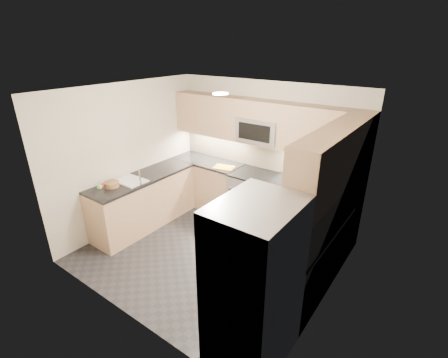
# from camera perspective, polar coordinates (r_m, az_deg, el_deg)

# --- Properties ---
(floor) EXTENTS (3.60, 3.20, 0.00)m
(floor) POSITION_cam_1_polar(r_m,az_deg,el_deg) (5.29, -2.28, -12.76)
(floor) COLOR #232328
(floor) RESTS_ON ground
(ceiling) EXTENTS (3.60, 3.20, 0.02)m
(ceiling) POSITION_cam_1_polar(r_m,az_deg,el_deg) (4.33, -2.81, 15.13)
(ceiling) COLOR beige
(ceiling) RESTS_ON wall_back
(wall_back) EXTENTS (3.60, 0.02, 2.50)m
(wall_back) POSITION_cam_1_polar(r_m,az_deg,el_deg) (5.92, 7.13, 4.74)
(wall_back) COLOR beige
(wall_back) RESTS_ON floor
(wall_front) EXTENTS (3.60, 0.02, 2.50)m
(wall_front) POSITION_cam_1_polar(r_m,az_deg,el_deg) (3.70, -18.22, -8.22)
(wall_front) COLOR beige
(wall_front) RESTS_ON floor
(wall_left) EXTENTS (0.02, 3.20, 2.50)m
(wall_left) POSITION_cam_1_polar(r_m,az_deg,el_deg) (5.89, -16.44, 3.85)
(wall_left) COLOR beige
(wall_left) RESTS_ON floor
(wall_right) EXTENTS (0.02, 3.20, 2.50)m
(wall_right) POSITION_cam_1_polar(r_m,az_deg,el_deg) (3.93, 18.73, -6.34)
(wall_right) COLOR beige
(wall_right) RESTS_ON floor
(base_cab_back_left) EXTENTS (1.42, 0.60, 0.90)m
(base_cab_back_left) POSITION_cam_1_polar(r_m,az_deg,el_deg) (6.55, -2.85, -0.79)
(base_cab_back_left) COLOR tan
(base_cab_back_left) RESTS_ON floor
(base_cab_back_right) EXTENTS (1.42, 0.60, 0.90)m
(base_cab_back_right) POSITION_cam_1_polar(r_m,az_deg,el_deg) (5.58, 15.04, -6.09)
(base_cab_back_right) COLOR tan
(base_cab_back_right) RESTS_ON floor
(base_cab_right) EXTENTS (0.60, 1.70, 0.90)m
(base_cab_right) POSITION_cam_1_polar(r_m,az_deg,el_deg) (4.55, 14.37, -13.39)
(base_cab_right) COLOR tan
(base_cab_right) RESTS_ON floor
(base_cab_peninsula) EXTENTS (0.60, 2.00, 0.90)m
(base_cab_peninsula) POSITION_cam_1_polar(r_m,az_deg,el_deg) (5.98, -13.78, -3.93)
(base_cab_peninsula) COLOR tan
(base_cab_peninsula) RESTS_ON floor
(countertop_back_left) EXTENTS (1.42, 0.63, 0.04)m
(countertop_back_left) POSITION_cam_1_polar(r_m,az_deg,el_deg) (6.37, -2.94, 3.07)
(countertop_back_left) COLOR black
(countertop_back_left) RESTS_ON base_cab_back_left
(countertop_back_right) EXTENTS (1.42, 0.63, 0.04)m
(countertop_back_right) POSITION_cam_1_polar(r_m,az_deg,el_deg) (5.38, 15.55, -1.71)
(countertop_back_right) COLOR black
(countertop_back_right) RESTS_ON base_cab_back_right
(countertop_right) EXTENTS (0.63, 1.70, 0.04)m
(countertop_right) POSITION_cam_1_polar(r_m,az_deg,el_deg) (4.29, 14.99, -8.32)
(countertop_right) COLOR black
(countertop_right) RESTS_ON base_cab_right
(countertop_peninsula) EXTENTS (0.63, 2.00, 0.04)m
(countertop_peninsula) POSITION_cam_1_polar(r_m,az_deg,el_deg) (5.78, -14.22, 0.22)
(countertop_peninsula) COLOR black
(countertop_peninsula) RESTS_ON base_cab_peninsula
(upper_cab_back) EXTENTS (3.60, 0.35, 0.75)m
(upper_cab_back) POSITION_cam_1_polar(r_m,az_deg,el_deg) (5.62, 6.54, 9.86)
(upper_cab_back) COLOR tan
(upper_cab_back) RESTS_ON wall_back
(upper_cab_right) EXTENTS (0.35, 1.95, 0.75)m
(upper_cab_right) POSITION_cam_1_polar(r_m,az_deg,el_deg) (3.98, 18.65, 3.21)
(upper_cab_right) COLOR tan
(upper_cab_right) RESTS_ON wall_right
(backsplash_back) EXTENTS (3.60, 0.01, 0.51)m
(backsplash_back) POSITION_cam_1_polar(r_m,az_deg,el_deg) (5.94, 7.08, 4.22)
(backsplash_back) COLOR tan
(backsplash_back) RESTS_ON wall_back
(backsplash_right) EXTENTS (0.01, 2.30, 0.51)m
(backsplash_right) POSITION_cam_1_polar(r_m,az_deg,el_deg) (4.34, 20.46, -4.49)
(backsplash_right) COLOR tan
(backsplash_right) RESTS_ON wall_right
(gas_range) EXTENTS (0.76, 0.65, 0.91)m
(gas_range) POSITION_cam_1_polar(r_m,az_deg,el_deg) (5.96, 5.23, -3.32)
(gas_range) COLOR #999CA1
(gas_range) RESTS_ON floor
(range_cooktop) EXTENTS (0.76, 0.65, 0.03)m
(range_cooktop) POSITION_cam_1_polar(r_m,az_deg,el_deg) (5.77, 5.39, 0.77)
(range_cooktop) COLOR black
(range_cooktop) RESTS_ON gas_range
(oven_door_glass) EXTENTS (0.62, 0.02, 0.45)m
(oven_door_glass) POSITION_cam_1_polar(r_m,az_deg,el_deg) (5.71, 3.51, -4.56)
(oven_door_glass) COLOR black
(oven_door_glass) RESTS_ON gas_range
(oven_handle) EXTENTS (0.60, 0.02, 0.02)m
(oven_handle) POSITION_cam_1_polar(r_m,az_deg,el_deg) (5.58, 3.47, -2.18)
(oven_handle) COLOR #B2B5BA
(oven_handle) RESTS_ON gas_range
(microwave) EXTENTS (0.76, 0.40, 0.40)m
(microwave) POSITION_cam_1_polar(r_m,az_deg,el_deg) (5.63, 6.35, 8.58)
(microwave) COLOR #919398
(microwave) RESTS_ON upper_cab_back
(microwave_door) EXTENTS (0.60, 0.01, 0.28)m
(microwave_door) POSITION_cam_1_polar(r_m,az_deg,el_deg) (5.46, 5.26, 8.16)
(microwave_door) COLOR black
(microwave_door) RESTS_ON microwave
(refrigerator) EXTENTS (0.70, 0.90, 1.80)m
(refrigerator) POSITION_cam_1_polar(r_m,az_deg,el_deg) (3.34, 5.32, -18.13)
(refrigerator) COLOR #ABADB3
(refrigerator) RESTS_ON floor
(fridge_handle_left) EXTENTS (0.02, 0.02, 1.20)m
(fridge_handle_left) POSITION_cam_1_polar(r_m,az_deg,el_deg) (3.36, -1.97, -16.75)
(fridge_handle_left) COLOR #B2B5BA
(fridge_handle_left) RESTS_ON refrigerator
(fridge_handle_right) EXTENTS (0.02, 0.02, 1.20)m
(fridge_handle_right) POSITION_cam_1_polar(r_m,az_deg,el_deg) (3.58, 1.66, -13.76)
(fridge_handle_right) COLOR #B2B5BA
(fridge_handle_right) RESTS_ON refrigerator
(sink_basin) EXTENTS (0.52, 0.38, 0.16)m
(sink_basin) POSITION_cam_1_polar(r_m,az_deg,el_deg) (5.66, -16.08, -0.95)
(sink_basin) COLOR white
(sink_basin) RESTS_ON base_cab_peninsula
(faucet) EXTENTS (0.03, 0.03, 0.28)m
(faucet) POSITION_cam_1_polar(r_m,az_deg,el_deg) (5.39, -14.58, 0.32)
(faucet) COLOR silver
(faucet) RESTS_ON countertop_peninsula
(utensil_bowl) EXTENTS (0.33, 0.33, 0.17)m
(utensil_bowl) POSITION_cam_1_polar(r_m,az_deg,el_deg) (5.13, 21.04, -2.38)
(utensil_bowl) COLOR #4FBA51
(utensil_bowl) RESTS_ON countertop_back_right
(cutting_board) EXTENTS (0.42, 0.34, 0.01)m
(cutting_board) POSITION_cam_1_polar(r_m,az_deg,el_deg) (6.00, -0.01, 2.08)
(cutting_board) COLOR orange
(cutting_board) RESTS_ON countertop_back_left
(fruit_basket) EXTENTS (0.29, 0.29, 0.08)m
(fruit_basket) POSITION_cam_1_polar(r_m,az_deg,el_deg) (5.50, -19.17, -0.87)
(fruit_basket) COLOR #9C7149
(fruit_basket) RESTS_ON countertop_peninsula
(fruit_apple) EXTENTS (0.06, 0.06, 0.06)m
(fruit_apple) POSITION_cam_1_polar(r_m,az_deg,el_deg) (5.31, -20.71, -1.11)
(fruit_apple) COLOR #AD131A
(fruit_apple) RESTS_ON fruit_basket
(fruit_pear) EXTENTS (0.08, 0.08, 0.08)m
(fruit_pear) POSITION_cam_1_polar(r_m,az_deg,el_deg) (5.28, -21.03, -1.30)
(fruit_pear) COLOR #6BBC50
(fruit_pear) RESTS_ON fruit_basket
(dish_towel_check) EXTENTS (0.19, 0.06, 0.36)m
(dish_towel_check) POSITION_cam_1_polar(r_m,az_deg,el_deg) (5.65, 3.02, -3.73)
(dish_towel_check) COLOR white
(dish_towel_check) RESTS_ON oven_handle
(dish_towel_blue) EXTENTS (0.19, 0.08, 0.37)m
(dish_towel_blue) POSITION_cam_1_polar(r_m,az_deg,el_deg) (5.56, 4.67, -4.24)
(dish_towel_blue) COLOR navy
(dish_towel_blue) RESTS_ON oven_handle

